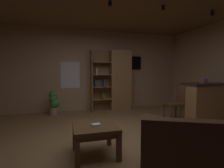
# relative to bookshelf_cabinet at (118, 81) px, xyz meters

# --- Properties ---
(floor) EXTENTS (6.27, 5.69, 0.02)m
(floor) POSITION_rel_bookshelf_cabinet_xyz_m (-0.81, -2.60, -0.99)
(floor) COLOR olive
(floor) RESTS_ON ground
(wall_back) EXTENTS (6.39, 0.06, 2.65)m
(wall_back) POSITION_rel_bookshelf_cabinet_xyz_m (-0.81, 0.27, 0.34)
(wall_back) COLOR tan
(wall_back) RESTS_ON ground
(window_pane_back) EXTENTS (0.60, 0.01, 0.85)m
(window_pane_back) POSITION_rel_bookshelf_cabinet_xyz_m (-1.53, 0.24, 0.20)
(window_pane_back) COLOR white
(bookshelf_cabinet) EXTENTS (1.32, 0.41, 1.98)m
(bookshelf_cabinet) POSITION_rel_bookshelf_cabinet_xyz_m (0.00, 0.00, 0.00)
(bookshelf_cabinet) COLOR #997047
(bookshelf_cabinet) RESTS_ON ground
(kitchen_bar_counter) EXTENTS (1.37, 0.59, 1.01)m
(kitchen_bar_counter) POSITION_rel_bookshelf_cabinet_xyz_m (1.88, -1.93, -0.48)
(kitchen_bar_counter) COLOR #997047
(kitchen_bar_counter) RESTS_ON ground
(tissue_box) EXTENTS (0.14, 0.14, 0.11)m
(tissue_box) POSITION_rel_bookshelf_cabinet_xyz_m (1.66, -1.96, 0.08)
(tissue_box) COLOR #995972
(tissue_box) RESTS_ON kitchen_bar_counter
(leather_couch) EXTENTS (1.80, 1.50, 0.84)m
(leather_couch) POSITION_rel_bookshelf_cabinet_xyz_m (-0.12, -3.95, -0.68)
(leather_couch) COLOR #4C2D1E
(leather_couch) RESTS_ON ground
(coffee_table) EXTENTS (0.67, 0.65, 0.47)m
(coffee_table) POSITION_rel_bookshelf_cabinet_xyz_m (-1.27, -2.88, -0.60)
(coffee_table) COLOR brown
(coffee_table) RESTS_ON ground
(table_book_0) EXTENTS (0.15, 0.13, 0.02)m
(table_book_0) POSITION_rel_bookshelf_cabinet_xyz_m (-1.26, -2.89, -0.50)
(table_book_0) COLOR beige
(table_book_0) RESTS_ON coffee_table
(dining_chair) EXTENTS (0.45, 0.45, 0.92)m
(dining_chair) POSITION_rel_bookshelf_cabinet_xyz_m (1.12, -1.62, -0.45)
(dining_chair) COLOR brown
(dining_chair) RESTS_ON ground
(potted_floor_plant) EXTENTS (0.29, 0.28, 0.73)m
(potted_floor_plant) POSITION_rel_bookshelf_cabinet_xyz_m (-2.03, -0.18, -0.61)
(potted_floor_plant) COLOR #9E896B
(potted_floor_plant) RESTS_ON ground
(wall_mounted_tv) EXTENTS (0.81, 0.06, 0.46)m
(wall_mounted_tv) POSITION_rel_bookshelf_cabinet_xyz_m (0.53, 0.21, 0.61)
(wall_mounted_tv) COLOR black
(track_light_spot_2) EXTENTS (0.07, 0.07, 0.09)m
(track_light_spot_2) POSITION_rel_bookshelf_cabinet_xyz_m (-0.86, -2.23, 1.59)
(track_light_spot_2) COLOR black
(track_light_spot_3) EXTENTS (0.07, 0.07, 0.09)m
(track_light_spot_3) POSITION_rel_bookshelf_cabinet_xyz_m (0.23, -2.31, 1.59)
(track_light_spot_3) COLOR black
(track_light_spot_4) EXTENTS (0.07, 0.07, 0.09)m
(track_light_spot_4) POSITION_rel_bookshelf_cabinet_xyz_m (1.45, -2.32, 1.59)
(track_light_spot_4) COLOR black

